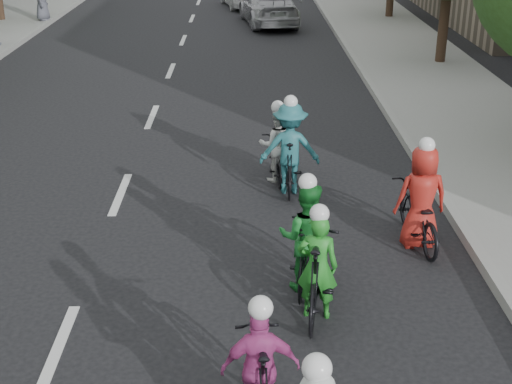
{
  "coord_description": "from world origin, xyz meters",
  "views": [
    {
      "loc": [
        2.41,
        -7.54,
        5.38
      ],
      "look_at": [
        2.56,
        2.72,
        1.0
      ],
      "focal_mm": 50.0,
      "sensor_mm": 36.0,
      "label": 1
    }
  ],
  "objects_px": {
    "cyclist_0": "(260,374)",
    "cyclist_2": "(305,245)",
    "cyclist_6": "(277,152)",
    "cyclist_1": "(317,273)",
    "follow_car_lead": "(269,7)",
    "cyclist_3": "(290,154)",
    "cyclist_4": "(420,208)"
  },
  "relations": [
    {
      "from": "cyclist_0",
      "to": "cyclist_2",
      "type": "xyz_separation_m",
      "value": [
        0.71,
        2.84,
        0.08
      ]
    },
    {
      "from": "cyclist_6",
      "to": "cyclist_2",
      "type": "bearing_deg",
      "value": 89.93
    },
    {
      "from": "cyclist_1",
      "to": "cyclist_0",
      "type": "bearing_deg",
      "value": 79.08
    },
    {
      "from": "cyclist_6",
      "to": "follow_car_lead",
      "type": "relative_size",
      "value": 0.33
    },
    {
      "from": "cyclist_6",
      "to": "follow_car_lead",
      "type": "distance_m",
      "value": 17.62
    },
    {
      "from": "cyclist_1",
      "to": "cyclist_3",
      "type": "xyz_separation_m",
      "value": [
        -0.12,
        4.3,
        0.13
      ]
    },
    {
      "from": "cyclist_0",
      "to": "cyclist_1",
      "type": "relative_size",
      "value": 0.9
    },
    {
      "from": "cyclist_0",
      "to": "cyclist_2",
      "type": "relative_size",
      "value": 0.97
    },
    {
      "from": "cyclist_3",
      "to": "cyclist_6",
      "type": "bearing_deg",
      "value": -67.48
    },
    {
      "from": "cyclist_2",
      "to": "cyclist_6",
      "type": "xyz_separation_m",
      "value": [
        -0.23,
        4.17,
        -0.09
      ]
    },
    {
      "from": "cyclist_0",
      "to": "cyclist_6",
      "type": "relative_size",
      "value": 1.06
    },
    {
      "from": "cyclist_4",
      "to": "cyclist_6",
      "type": "height_order",
      "value": "cyclist_4"
    },
    {
      "from": "cyclist_3",
      "to": "cyclist_6",
      "type": "relative_size",
      "value": 1.16
    },
    {
      "from": "cyclist_0",
      "to": "cyclist_3",
      "type": "xyz_separation_m",
      "value": [
        0.68,
        6.43,
        0.15
      ]
    },
    {
      "from": "cyclist_1",
      "to": "cyclist_3",
      "type": "height_order",
      "value": "cyclist_3"
    },
    {
      "from": "cyclist_1",
      "to": "cyclist_4",
      "type": "xyz_separation_m",
      "value": [
        1.85,
        2.03,
        0.03
      ]
    },
    {
      "from": "cyclist_0",
      "to": "cyclist_6",
      "type": "xyz_separation_m",
      "value": [
        0.47,
        7.01,
        -0.01
      ]
    },
    {
      "from": "cyclist_1",
      "to": "cyclist_2",
      "type": "height_order",
      "value": "cyclist_2"
    },
    {
      "from": "cyclist_4",
      "to": "cyclist_1",
      "type": "bearing_deg",
      "value": 42.16
    },
    {
      "from": "cyclist_4",
      "to": "cyclist_6",
      "type": "xyz_separation_m",
      "value": [
        -2.18,
        2.85,
        -0.06
      ]
    },
    {
      "from": "cyclist_2",
      "to": "cyclist_3",
      "type": "bearing_deg",
      "value": -79.78
    },
    {
      "from": "cyclist_6",
      "to": "cyclist_3",
      "type": "bearing_deg",
      "value": 106.82
    },
    {
      "from": "cyclist_2",
      "to": "cyclist_1",
      "type": "bearing_deg",
      "value": 107.58
    },
    {
      "from": "cyclist_3",
      "to": "follow_car_lead",
      "type": "height_order",
      "value": "cyclist_3"
    },
    {
      "from": "cyclist_4",
      "to": "follow_car_lead",
      "type": "relative_size",
      "value": 0.38
    },
    {
      "from": "cyclist_4",
      "to": "follow_car_lead",
      "type": "distance_m",
      "value": 20.54
    },
    {
      "from": "cyclist_3",
      "to": "follow_car_lead",
      "type": "xyz_separation_m",
      "value": [
        0.17,
        18.19,
        -0.01
      ]
    },
    {
      "from": "cyclist_1",
      "to": "cyclist_4",
      "type": "relative_size",
      "value": 1.02
    },
    {
      "from": "cyclist_1",
      "to": "follow_car_lead",
      "type": "relative_size",
      "value": 0.39
    },
    {
      "from": "cyclist_4",
      "to": "cyclist_2",
      "type": "bearing_deg",
      "value": 28.76
    },
    {
      "from": "follow_car_lead",
      "to": "cyclist_6",
      "type": "bearing_deg",
      "value": 80.48
    },
    {
      "from": "cyclist_3",
      "to": "cyclist_4",
      "type": "xyz_separation_m",
      "value": [
        1.97,
        -2.27,
        -0.1
      ]
    }
  ]
}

